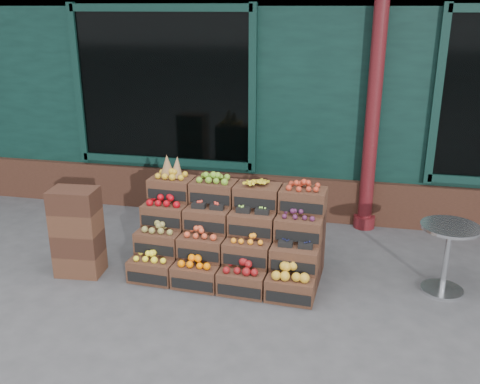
# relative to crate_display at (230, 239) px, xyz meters

# --- Properties ---
(ground) EXTENTS (60.00, 60.00, 0.00)m
(ground) POSITION_rel_crate_display_xyz_m (0.26, -0.44, -0.38)
(ground) COLOR #3E3E40
(ground) RESTS_ON ground
(shop_facade) EXTENTS (12.00, 6.24, 4.80)m
(shop_facade) POSITION_rel_crate_display_xyz_m (0.26, 4.67, 2.01)
(shop_facade) COLOR black
(shop_facade) RESTS_ON ground
(crate_display) EXTENTS (2.03, 1.07, 1.24)m
(crate_display) POSITION_rel_crate_display_xyz_m (0.00, 0.00, 0.00)
(crate_display) COLOR #45281B
(crate_display) RESTS_ON ground
(spare_crates) EXTENTS (0.52, 0.38, 0.98)m
(spare_crates) POSITION_rel_crate_display_xyz_m (-1.60, -0.40, 0.11)
(spare_crates) COLOR #45281B
(spare_crates) RESTS_ON ground
(bistro_table) EXTENTS (0.58, 0.58, 0.74)m
(bistro_table) POSITION_rel_crate_display_xyz_m (2.26, 0.04, 0.08)
(bistro_table) COLOR #ADAEB3
(bistro_table) RESTS_ON ground
(shopkeeper) EXTENTS (0.76, 0.62, 1.81)m
(shopkeeper) POSITION_rel_crate_display_xyz_m (-1.02, 2.25, 0.52)
(shopkeeper) COLOR #15491E
(shopkeeper) RESTS_ON ground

